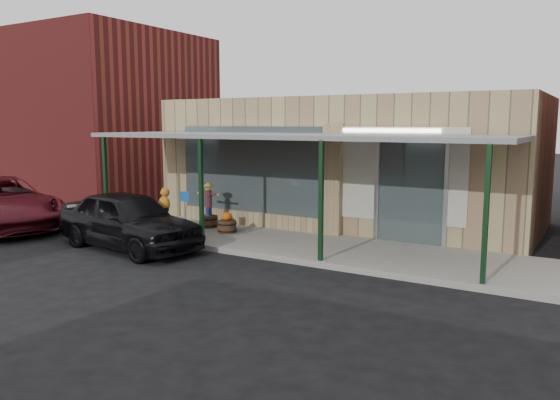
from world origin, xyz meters
The scene contains 9 objects.
ground centered at (0.00, 0.00, 0.00)m, with size 120.00×120.00×0.00m, color black.
sidewalk centered at (0.00, 3.60, 0.07)m, with size 40.00×3.20×0.15m, color gray.
storefront centered at (0.00, 8.16, 2.09)m, with size 12.00×6.25×4.20m.
awning centered at (0.00, 3.56, 3.01)m, with size 12.00×3.00×3.04m.
block_buildings_near centered at (2.01, 9.20, 3.77)m, with size 61.00×8.00×8.00m.
barrel_scarecrow centered at (-3.11, 4.10, 0.63)m, with size 0.85×0.69×1.43m.
barrel_pumpkin centered at (-2.10, 3.69, 0.38)m, with size 0.57×0.57×0.66m.
handicap_sign centered at (-2.60, 2.40, 1.02)m, with size 0.27×0.10×1.35m.
parked_sedan centered at (-3.52, 1.15, 0.79)m, with size 4.87×2.51×1.63m.
Camera 1 is at (7.51, -9.22, 3.39)m, focal length 35.00 mm.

